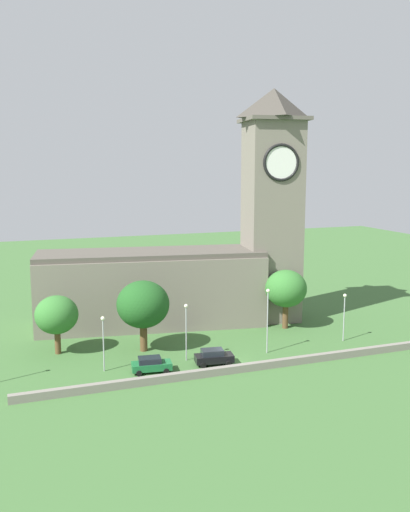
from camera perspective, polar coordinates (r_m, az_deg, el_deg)
ground_plane at (r=76.55m, az=-1.78°, el=-7.37°), size 200.00×200.00×0.00m
church at (r=77.15m, az=-0.90°, el=-0.09°), size 37.90×14.65×32.47m
quay_barrier at (r=60.71m, az=3.56°, el=-11.52°), size 47.14×0.70×0.84m
car_green at (r=60.77m, az=-5.60°, el=-11.11°), size 4.48×2.58×1.66m
car_black at (r=62.64m, az=0.90°, el=-10.38°), size 4.50×2.63×1.75m
streetlamp_west_mid at (r=60.65m, az=-10.48°, el=-7.94°), size 0.44×0.44×6.12m
streetlamp_central at (r=62.81m, az=-1.96°, el=-6.90°), size 0.44×0.44×6.63m
streetlamp_east_mid at (r=65.50m, az=6.50°, el=-5.68°), size 0.44×0.44×7.78m
streetlamp_east_end at (r=71.88m, az=14.22°, el=-5.33°), size 0.44×0.44×6.12m
tree_by_tower at (r=66.04m, az=-6.43°, el=-5.02°), size 6.28×6.28×8.58m
tree_riverside_west at (r=75.57m, az=8.37°, el=-3.38°), size 5.64×5.64×8.09m
tree_riverside_east at (r=67.21m, az=-15.10°, el=-5.91°), size 5.04×5.04×7.02m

